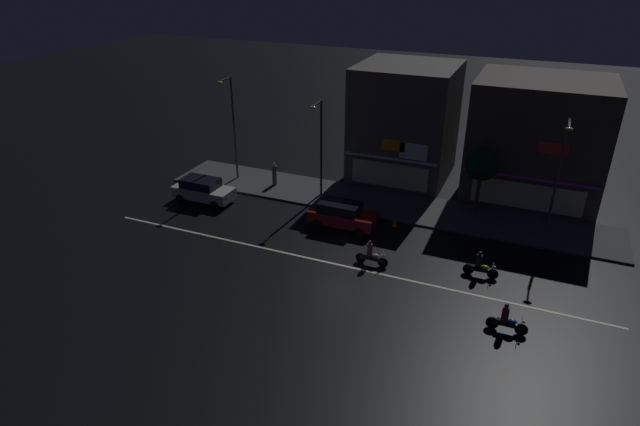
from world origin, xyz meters
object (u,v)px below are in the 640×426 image
object	(u,v)px
motorcycle_opposite_lane	(480,266)
parked_car_trailing	(342,214)
streetlamp_mid	(320,141)
streetlamp_east	(559,169)
motorcycle_following	(371,255)
streetlamp_west	(232,121)
pedestrian_on_sidewalk	(274,175)
parked_car_near_kerb	(203,190)
traffic_cone	(395,222)
motorcycle_lead	(506,320)

from	to	relation	value
motorcycle_opposite_lane	parked_car_trailing	bearing A→B (deg)	160.89
streetlamp_mid	streetlamp_east	distance (m)	15.20
streetlamp_east	motorcycle_following	xyz separation A→B (m)	(-8.97, -7.68, -3.75)
motorcycle_opposite_lane	streetlamp_west	bearing A→B (deg)	157.70
pedestrian_on_sidewalk	parked_car_near_kerb	distance (m)	5.48
motorcycle_following	parked_car_near_kerb	bearing A→B (deg)	166.04
streetlamp_east	parked_car_trailing	world-z (taller)	streetlamp_east
streetlamp_west	streetlamp_mid	world-z (taller)	streetlamp_west
streetlamp_mid	pedestrian_on_sidewalk	size ratio (longest dim) A/B	3.97
motorcycle_opposite_lane	traffic_cone	xyz separation A→B (m)	(-5.85, 3.88, -0.36)
traffic_cone	parked_car_near_kerb	bearing A→B (deg)	-173.41
streetlamp_mid	motorcycle_opposite_lane	world-z (taller)	streetlamp_mid
streetlamp_mid	motorcycle_following	bearing A→B (deg)	-49.63
parked_car_near_kerb	traffic_cone	bearing A→B (deg)	-173.41
streetlamp_east	parked_car_trailing	distance (m)	13.24
pedestrian_on_sidewalk	motorcycle_lead	bearing A→B (deg)	-31.80
streetlamp_west	parked_car_near_kerb	world-z (taller)	streetlamp_west
parked_car_trailing	motorcycle_following	world-z (taller)	parked_car_trailing
motorcycle_lead	motorcycle_opposite_lane	world-z (taller)	same
streetlamp_west	motorcycle_following	size ratio (longest dim) A/B	4.10
parked_car_near_kerb	motorcycle_opposite_lane	distance (m)	19.48
parked_car_trailing	motorcycle_opposite_lane	world-z (taller)	parked_car_trailing
motorcycle_following	parked_car_trailing	bearing A→B (deg)	131.07
motorcycle_lead	streetlamp_east	bearing A→B (deg)	-102.24
streetlamp_east	traffic_cone	size ratio (longest dim) A/B	13.10
streetlamp_mid	streetlamp_west	bearing A→B (deg)	176.91
parked_car_near_kerb	streetlamp_mid	bearing A→B (deg)	-152.31
streetlamp_mid	motorcycle_lead	bearing A→B (deg)	-37.17
streetlamp_east	streetlamp_mid	bearing A→B (deg)	-178.64
streetlamp_west	streetlamp_mid	size ratio (longest dim) A/B	1.13
motorcycle_following	traffic_cone	world-z (taller)	motorcycle_following
streetlamp_west	motorcycle_opposite_lane	size ratio (longest dim) A/B	4.10
streetlamp_west	traffic_cone	bearing A→B (deg)	-11.26
parked_car_trailing	motorcycle_lead	xyz separation A→B (m)	(10.74, -6.83, -0.24)
parked_car_trailing	motorcycle_opposite_lane	bearing A→B (deg)	164.38
parked_car_trailing	motorcycle_lead	bearing A→B (deg)	147.55
motorcycle_following	motorcycle_opposite_lane	xyz separation A→B (m)	(5.81, 1.17, 0.00)
motorcycle_following	motorcycle_opposite_lane	bearing A→B (deg)	11.89
parked_car_near_kerb	parked_car_trailing	world-z (taller)	same
streetlamp_mid	pedestrian_on_sidewalk	xyz separation A→B (m)	(-3.88, 0.45, -3.27)
streetlamp_east	motorcycle_lead	bearing A→B (deg)	-97.24
streetlamp_east	motorcycle_opposite_lane	distance (m)	8.15
motorcycle_opposite_lane	traffic_cone	bearing A→B (deg)	142.96
parked_car_near_kerb	streetlamp_west	bearing A→B (deg)	-91.76
motorcycle_opposite_lane	traffic_cone	distance (m)	7.03
streetlamp_mid	pedestrian_on_sidewalk	bearing A→B (deg)	173.35
parked_car_trailing	traffic_cone	distance (m)	3.45
streetlamp_west	parked_car_trailing	world-z (taller)	streetlamp_west
streetlamp_west	parked_car_near_kerb	bearing A→B (deg)	-91.76
streetlamp_west	traffic_cone	xyz separation A→B (m)	(13.36, -2.66, -4.41)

